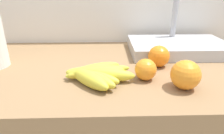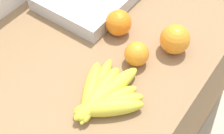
{
  "view_description": "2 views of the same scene",
  "coord_description": "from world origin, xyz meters",
  "px_view_note": "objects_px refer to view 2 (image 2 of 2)",
  "views": [
    {
      "loc": [
        0.03,
        -0.65,
        1.16
      ],
      "look_at": [
        0.05,
        -0.12,
        0.93
      ],
      "focal_mm": 31.62,
      "sensor_mm": 36.0,
      "label": 1
    },
    {
      "loc": [
        -0.33,
        -0.38,
        1.53
      ],
      "look_at": [
        0.07,
        -0.1,
        0.93
      ],
      "focal_mm": 50.16,
      "sensor_mm": 36.0,
      "label": 2
    }
  ],
  "objects_px": {
    "orange_front": "(175,39)",
    "orange_back_right": "(118,23)",
    "banana_bunch": "(103,97)",
    "orange_right": "(137,54)"
  },
  "relations": [
    {
      "from": "banana_bunch",
      "to": "orange_back_right",
      "type": "height_order",
      "value": "orange_back_right"
    },
    {
      "from": "banana_bunch",
      "to": "orange_front",
      "type": "height_order",
      "value": "orange_front"
    },
    {
      "from": "banana_bunch",
      "to": "orange_right",
      "type": "xyz_separation_m",
      "value": [
        0.15,
        0.0,
        0.01
      ]
    },
    {
      "from": "orange_right",
      "to": "banana_bunch",
      "type": "bearing_deg",
      "value": -178.78
    },
    {
      "from": "orange_front",
      "to": "orange_back_right",
      "type": "distance_m",
      "value": 0.16
    },
    {
      "from": "banana_bunch",
      "to": "orange_front",
      "type": "bearing_deg",
      "value": -12.44
    },
    {
      "from": "orange_back_right",
      "to": "orange_right",
      "type": "xyz_separation_m",
      "value": [
        -0.06,
        -0.1,
        -0.0
      ]
    },
    {
      "from": "orange_front",
      "to": "orange_right",
      "type": "height_order",
      "value": "orange_front"
    },
    {
      "from": "orange_right",
      "to": "orange_back_right",
      "type": "bearing_deg",
      "value": 57.72
    },
    {
      "from": "banana_bunch",
      "to": "orange_back_right",
      "type": "xyz_separation_m",
      "value": [
        0.21,
        0.11,
        0.02
      ]
    }
  ]
}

